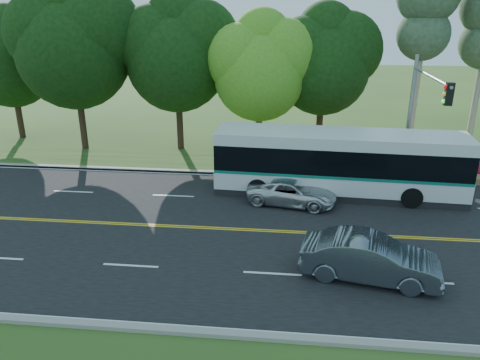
# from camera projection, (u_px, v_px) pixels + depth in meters

# --- Properties ---
(ground) EXTENTS (120.00, 120.00, 0.00)m
(ground) POSITION_uv_depth(u_px,v_px,m) (287.00, 232.00, 20.82)
(ground) COLOR #2B4A18
(ground) RESTS_ON ground
(road) EXTENTS (60.00, 14.00, 0.02)m
(road) POSITION_uv_depth(u_px,v_px,m) (287.00, 232.00, 20.82)
(road) COLOR black
(road) RESTS_ON ground
(curb_north) EXTENTS (60.00, 0.30, 0.15)m
(curb_north) POSITION_uv_depth(u_px,v_px,m) (288.00, 175.00, 27.43)
(curb_north) COLOR gray
(curb_north) RESTS_ON ground
(curb_south) EXTENTS (60.00, 0.30, 0.15)m
(curb_south) POSITION_uv_depth(u_px,v_px,m) (284.00, 338.00, 14.15)
(curb_south) COLOR gray
(curb_south) RESTS_ON ground
(grass_verge) EXTENTS (60.00, 4.00, 0.10)m
(grass_verge) POSITION_uv_depth(u_px,v_px,m) (288.00, 165.00, 29.16)
(grass_verge) COLOR #2B4A18
(grass_verge) RESTS_ON ground
(lane_markings) EXTENTS (57.60, 13.82, 0.00)m
(lane_markings) POSITION_uv_depth(u_px,v_px,m) (285.00, 231.00, 20.82)
(lane_markings) COLOR gold
(lane_markings) RESTS_ON road
(tree_row) EXTENTS (44.70, 9.10, 13.84)m
(tree_row) POSITION_uv_depth(u_px,v_px,m) (212.00, 49.00, 30.17)
(tree_row) COLOR black
(tree_row) RESTS_ON ground
(bougainvillea_hedge) EXTENTS (9.50, 2.25, 1.50)m
(bougainvillea_hedge) POSITION_uv_depth(u_px,v_px,m) (411.00, 163.00, 27.44)
(bougainvillea_hedge) COLOR maroon
(bougainvillea_hedge) RESTS_ON ground
(traffic_signal) EXTENTS (0.42, 6.10, 7.00)m
(traffic_signal) POSITION_uv_depth(u_px,v_px,m) (420.00, 106.00, 23.54)
(traffic_signal) COLOR gray
(traffic_signal) RESTS_ON ground
(transit_bus) EXTENTS (12.90, 3.45, 3.34)m
(transit_bus) POSITION_uv_depth(u_px,v_px,m) (338.00, 164.00, 24.37)
(transit_bus) COLOR silver
(transit_bus) RESTS_ON road
(sedan) EXTENTS (5.24, 2.63, 1.65)m
(sedan) POSITION_uv_depth(u_px,v_px,m) (370.00, 258.00, 17.05)
(sedan) COLOR slate
(sedan) RESTS_ON road
(suv) EXTENTS (4.74, 2.82, 1.23)m
(suv) POSITION_uv_depth(u_px,v_px,m) (292.00, 192.00, 23.51)
(suv) COLOR silver
(suv) RESTS_ON road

